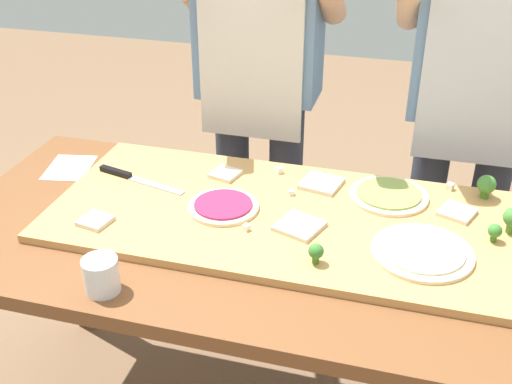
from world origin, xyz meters
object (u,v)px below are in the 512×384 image
pizza_whole_pesto_green (389,195)px  cheese_crumble_a (280,170)px  pizza_whole_beet_magenta (223,206)px  broccoli_floret_center_left (495,231)px  pizza_slice_far_left (321,183)px  cook_right (477,87)px  recipe_note (69,168)px  broccoli_floret_front_right (486,185)px  chefs_knife (129,176)px  pizza_slice_near_left (299,226)px  cheese_crumble_b (450,186)px  pizza_slice_near_right (225,174)px  pizza_slice_far_right (457,212)px  pizza_slice_center (95,221)px  broccoli_floret_back_mid (316,252)px  prep_table (268,266)px  cook_left (258,68)px  cheese_crumble_c (246,227)px  cheese_crumble_d (292,193)px  pizza_whole_cheese_artichoke (422,251)px  flour_cup (102,277)px

pizza_whole_pesto_green → cheese_crumble_a: (-0.33, 0.06, 0.00)m
pizza_whole_beet_magenta → broccoli_floret_center_left: 0.70m
pizza_slice_far_left → cook_right: (0.41, 0.37, 0.20)m
pizza_whole_pesto_green → recipe_note: pizza_whole_pesto_green is taller
pizza_whole_pesto_green → broccoli_floret_front_right: (0.26, 0.07, 0.03)m
chefs_knife → pizza_slice_near_left: (0.54, -0.13, 0.00)m
pizza_slice_near_left → cheese_crumble_b: cheese_crumble_b is taller
pizza_whole_beet_magenta → broccoli_floret_front_right: 0.73m
cheese_crumble_a → cook_right: (0.54, 0.33, 0.19)m
pizza_slice_far_left → cook_right: size_ratio=0.06×
pizza_slice_near_right → recipe_note: (-0.50, -0.04, -0.03)m
pizza_slice_near_left → cheese_crumble_a: (-0.12, 0.28, 0.00)m
pizza_slice_far_right → broccoli_floret_front_right: bearing=56.9°
pizza_slice_far_left → pizza_slice_center: (-0.53, -0.36, 0.00)m
pizza_slice_far_right → broccoli_floret_back_mid: size_ratio=1.62×
prep_table → cheese_crumble_a: cheese_crumble_a is taller
broccoli_floret_front_right → cheese_crumble_a: (-0.58, -0.01, -0.03)m
pizza_slice_near_right → broccoli_floret_front_right: bearing=5.5°
pizza_whole_pesto_green → cook_left: bearing=141.0°
pizza_slice_near_left → cheese_crumble_c: bearing=-160.2°
prep_table → cook_left: 0.74m
pizza_slice_near_left → cheese_crumble_d: 0.17m
broccoli_floret_back_mid → cheese_crumble_c: size_ratio=3.28×
pizza_whole_beet_magenta → cook_left: 0.61m
pizza_whole_beet_magenta → pizza_slice_center: 0.34m
pizza_whole_beet_magenta → pizza_slice_near_left: pizza_whole_beet_magenta is taller
cheese_crumble_c → pizza_whole_cheese_artichoke: bearing=1.6°
pizza_whole_cheese_artichoke → broccoli_floret_center_left: 0.20m
cheese_crumble_c → pizza_slice_near_left: bearing=19.8°
chefs_knife → pizza_slice_far_right: chefs_knife is taller
cheese_crumble_c → cook_left: cook_left is taller
broccoli_floret_front_right → cook_right: size_ratio=0.04×
cheese_crumble_c → cook_right: 0.88m
broccoli_floret_center_left → cheese_crumble_b: size_ratio=2.55×
pizza_whole_pesto_green → pizza_slice_far_right: size_ratio=2.57×
prep_table → cheese_crumble_d: (0.02, 0.18, 0.13)m
pizza_whole_beet_magenta → cook_right: 0.88m
pizza_whole_pesto_green → cook_right: bearing=61.6°
chefs_knife → cheese_crumble_a: size_ratio=16.54×
recipe_note → prep_table: bearing=-16.0°
cheese_crumble_b → flour_cup: bearing=-139.1°
broccoli_floret_center_left → recipe_note: broccoli_floret_center_left is taller
cheese_crumble_b → cheese_crumble_c: 0.61m
pizza_slice_near_left → broccoli_floret_back_mid: broccoli_floret_back_mid is taller
pizza_whole_beet_magenta → cook_right: size_ratio=0.11×
pizza_whole_cheese_artichoke → prep_table: bearing=178.1°
pizza_whole_cheese_artichoke → pizza_whole_beet_magenta: bearing=172.1°
pizza_slice_far_right → pizza_slice_near_left: same height
recipe_note → cook_right: cook_right is taller
prep_table → pizza_whole_pesto_green: bearing=40.6°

